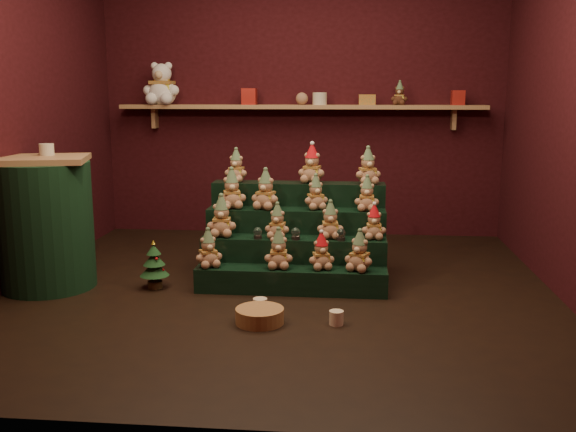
# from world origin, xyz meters

# --- Properties ---
(ground) EXTENTS (4.00, 4.00, 0.00)m
(ground) POSITION_xyz_m (0.00, 0.00, 0.00)
(ground) COLOR black
(ground) RESTS_ON ground
(back_wall) EXTENTS (4.00, 0.10, 2.80)m
(back_wall) POSITION_xyz_m (0.00, 2.05, 1.40)
(back_wall) COLOR black
(back_wall) RESTS_ON ground
(front_wall) EXTENTS (4.00, 0.10, 2.80)m
(front_wall) POSITION_xyz_m (0.00, -2.05, 1.40)
(front_wall) COLOR black
(front_wall) RESTS_ON ground
(left_wall) EXTENTS (0.10, 4.00, 2.80)m
(left_wall) POSITION_xyz_m (-2.05, 0.00, 1.40)
(left_wall) COLOR black
(left_wall) RESTS_ON ground
(back_shelf) EXTENTS (3.60, 0.26, 0.24)m
(back_shelf) POSITION_xyz_m (0.00, 1.87, 1.29)
(back_shelf) COLOR #A98154
(back_shelf) RESTS_ON ground
(riser_tier_front) EXTENTS (1.40, 0.22, 0.18)m
(riser_tier_front) POSITION_xyz_m (0.08, -0.03, 0.09)
(riser_tier_front) COLOR black
(riser_tier_front) RESTS_ON ground
(riser_tier_midfront) EXTENTS (1.40, 0.22, 0.36)m
(riser_tier_midfront) POSITION_xyz_m (0.08, 0.19, 0.18)
(riser_tier_midfront) COLOR black
(riser_tier_midfront) RESTS_ON ground
(riser_tier_midback) EXTENTS (1.40, 0.22, 0.54)m
(riser_tier_midback) POSITION_xyz_m (0.08, 0.41, 0.27)
(riser_tier_midback) COLOR black
(riser_tier_midback) RESTS_ON ground
(riser_tier_back) EXTENTS (1.40, 0.22, 0.72)m
(riser_tier_back) POSITION_xyz_m (0.08, 0.63, 0.36)
(riser_tier_back) COLOR black
(riser_tier_back) RESTS_ON ground
(teddy_0) EXTENTS (0.26, 0.25, 0.28)m
(teddy_0) POSITION_xyz_m (-0.53, -0.04, 0.32)
(teddy_0) COLOR #A97F5E
(teddy_0) RESTS_ON riser_tier_front
(teddy_1) EXTENTS (0.22, 0.20, 0.29)m
(teddy_1) POSITION_xyz_m (-0.01, -0.03, 0.32)
(teddy_1) COLOR #A97F5E
(teddy_1) RESTS_ON riser_tier_front
(teddy_2) EXTENTS (0.23, 0.22, 0.26)m
(teddy_2) POSITION_xyz_m (0.30, -0.02, 0.31)
(teddy_2) COLOR #A97F5E
(teddy_2) RESTS_ON riser_tier_front
(teddy_3) EXTENTS (0.27, 0.26, 0.29)m
(teddy_3) POSITION_xyz_m (0.58, -0.04, 0.33)
(teddy_3) COLOR #A97F5E
(teddy_3) RESTS_ON riser_tier_front
(teddy_4) EXTENTS (0.24, 0.22, 0.31)m
(teddy_4) POSITION_xyz_m (-0.47, 0.19, 0.52)
(teddy_4) COLOR #A97F5E
(teddy_4) RESTS_ON riser_tier_midfront
(teddy_5) EXTENTS (0.21, 0.19, 0.26)m
(teddy_5) POSITION_xyz_m (-0.04, 0.17, 0.49)
(teddy_5) COLOR #A97F5E
(teddy_5) RESTS_ON riser_tier_midfront
(teddy_6) EXTENTS (0.22, 0.20, 0.28)m
(teddy_6) POSITION_xyz_m (0.36, 0.20, 0.50)
(teddy_6) COLOR #A97F5E
(teddy_6) RESTS_ON riser_tier_midfront
(teddy_7) EXTENTS (0.19, 0.17, 0.26)m
(teddy_7) POSITION_xyz_m (0.68, 0.20, 0.49)
(teddy_7) COLOR #A97F5E
(teddy_7) RESTS_ON riser_tier_midfront
(teddy_8) EXTENTS (0.27, 0.25, 0.31)m
(teddy_8) POSITION_xyz_m (-0.43, 0.40, 0.70)
(teddy_8) COLOR #A97F5E
(teddy_8) RESTS_ON riser_tier_midback
(teddy_9) EXTENTS (0.27, 0.25, 0.31)m
(teddy_9) POSITION_xyz_m (-0.16, 0.39, 0.69)
(teddy_9) COLOR #A97F5E
(teddy_9) RESTS_ON riser_tier_midback
(teddy_10) EXTENTS (0.24, 0.23, 0.27)m
(teddy_10) POSITION_xyz_m (0.23, 0.42, 0.67)
(teddy_10) COLOR #A97F5E
(teddy_10) RESTS_ON riser_tier_midback
(teddy_11) EXTENTS (0.19, 0.18, 0.27)m
(teddy_11) POSITION_xyz_m (0.63, 0.39, 0.67)
(teddy_11) COLOR #A97F5E
(teddy_11) RESTS_ON riser_tier_midback
(teddy_12) EXTENTS (0.21, 0.20, 0.27)m
(teddy_12) POSITION_xyz_m (-0.43, 0.64, 0.85)
(teddy_12) COLOR #A97F5E
(teddy_12) RESTS_ON riser_tier_back
(teddy_13) EXTENTS (0.25, 0.24, 0.30)m
(teddy_13) POSITION_xyz_m (0.19, 0.63, 0.87)
(teddy_13) COLOR #A97F5E
(teddy_13) RESTS_ON riser_tier_back
(teddy_14) EXTENTS (0.25, 0.24, 0.29)m
(teddy_14) POSITION_xyz_m (0.64, 0.61, 0.86)
(teddy_14) COLOR #A97F5E
(teddy_14) RESTS_ON riser_tier_back
(snow_globe_a) EXTENTS (0.07, 0.07, 0.09)m
(snow_globe_a) POSITION_xyz_m (-0.18, 0.13, 0.40)
(snow_globe_a) COLOR black
(snow_globe_a) RESTS_ON riser_tier_midfront
(snow_globe_b) EXTENTS (0.07, 0.07, 0.09)m
(snow_globe_b) POSITION_xyz_m (0.10, 0.13, 0.41)
(snow_globe_b) COLOR black
(snow_globe_b) RESTS_ON riser_tier_midfront
(snow_globe_c) EXTENTS (0.07, 0.07, 0.09)m
(snow_globe_c) POSITION_xyz_m (0.44, 0.13, 0.41)
(snow_globe_c) COLOR black
(snow_globe_c) RESTS_ON riser_tier_midfront
(side_table) EXTENTS (0.76, 0.68, 0.98)m
(side_table) POSITION_xyz_m (-1.74, -0.08, 0.49)
(side_table) COLOR #A98154
(side_table) RESTS_ON ground
(table_ornament) EXTENTS (0.11, 0.11, 0.09)m
(table_ornament) POSITION_xyz_m (-1.74, 0.02, 1.03)
(table_ornament) COLOR beige
(table_ornament) RESTS_ON side_table
(mini_christmas_tree) EXTENTS (0.22, 0.22, 0.37)m
(mini_christmas_tree) POSITION_xyz_m (-0.94, -0.03, 0.18)
(mini_christmas_tree) COLOR #422F17
(mini_christmas_tree) RESTS_ON ground
(mug_left) EXTENTS (0.10, 0.10, 0.10)m
(mug_left) POSITION_xyz_m (-0.08, -0.49, 0.05)
(mug_left) COLOR beige
(mug_left) RESTS_ON ground
(mug_right) EXTENTS (0.09, 0.09, 0.09)m
(mug_right) POSITION_xyz_m (0.43, -0.67, 0.05)
(mug_right) COLOR beige
(mug_right) RESTS_ON ground
(wicker_basket) EXTENTS (0.41, 0.41, 0.10)m
(wicker_basket) POSITION_xyz_m (-0.06, -0.69, 0.05)
(wicker_basket) COLOR #A47842
(wicker_basket) RESTS_ON ground
(white_bear) EXTENTS (0.40, 0.36, 0.52)m
(white_bear) POSITION_xyz_m (-1.38, 1.84, 1.58)
(white_bear) COLOR white
(white_bear) RESTS_ON back_shelf
(brown_bear) EXTENTS (0.18, 0.17, 0.22)m
(brown_bear) POSITION_xyz_m (0.96, 1.84, 1.43)
(brown_bear) COLOR #522D1B
(brown_bear) RESTS_ON back_shelf
(gift_tin_red_a) EXTENTS (0.14, 0.14, 0.16)m
(gift_tin_red_a) POSITION_xyz_m (-0.51, 1.85, 1.40)
(gift_tin_red_a) COLOR #AD231A
(gift_tin_red_a) RESTS_ON back_shelf
(gift_tin_cream) EXTENTS (0.14, 0.14, 0.12)m
(gift_tin_cream) POSITION_xyz_m (0.19, 1.85, 1.38)
(gift_tin_cream) COLOR beige
(gift_tin_cream) RESTS_ON back_shelf
(gift_tin_red_b) EXTENTS (0.12, 0.12, 0.14)m
(gift_tin_red_b) POSITION_xyz_m (1.52, 1.85, 1.39)
(gift_tin_red_b) COLOR #AD231A
(gift_tin_red_b) RESTS_ON back_shelf
(shelf_plush_ball) EXTENTS (0.12, 0.12, 0.12)m
(shelf_plush_ball) POSITION_xyz_m (0.02, 1.85, 1.38)
(shelf_plush_ball) COLOR #A97F5E
(shelf_plush_ball) RESTS_ON back_shelf
(scarf_gift_box) EXTENTS (0.16, 0.10, 0.10)m
(scarf_gift_box) POSITION_xyz_m (0.65, 1.85, 1.37)
(scarf_gift_box) COLOR orange
(scarf_gift_box) RESTS_ON back_shelf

